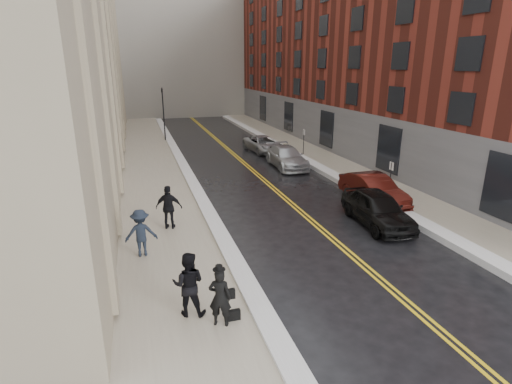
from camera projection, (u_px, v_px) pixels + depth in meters
ground at (324, 300)px, 13.00m from camera, size 160.00×160.00×0.00m
sidewalk_left at (154, 179)px, 26.31m from camera, size 4.00×64.00×0.15m
sidewalk_right at (338, 165)px, 30.05m from camera, size 3.00×64.00×0.15m
lane_stripe_a at (254, 173)px, 28.24m from camera, size 0.12×64.00×0.01m
lane_stripe_b at (257, 172)px, 28.31m from camera, size 0.12×64.00×0.01m
snow_ridge_left at (189, 176)px, 26.93m from camera, size 0.70×60.80×0.26m
snow_ridge_right at (315, 166)px, 29.51m from camera, size 0.85×60.80×0.30m
building_right at (392, 45)px, 36.05m from camera, size 14.00×50.00×18.00m
traffic_signal at (163, 110)px, 38.68m from camera, size 0.18×0.15×5.20m
parking_sign_near at (390, 177)px, 22.07m from camera, size 0.06×0.35×2.23m
parking_sign_far at (304, 140)px, 33.00m from camera, size 0.06×0.35×2.23m
car_black at (377, 208)px, 18.89m from camera, size 2.32×4.94×1.63m
car_maroon at (373, 189)px, 21.83m from camera, size 1.75×4.83×1.58m
car_silver_near at (287, 157)px, 29.60m from camera, size 2.26×5.26×1.51m
car_silver_far at (263, 144)px, 34.81m from camera, size 2.79×5.11×1.36m
pedestrian_main at (220, 298)px, 11.27m from camera, size 0.76×0.64×1.77m
pedestrian_a at (188, 284)px, 11.74m from camera, size 1.17×1.03×2.01m
pedestrian_b at (141, 233)px, 15.44m from camera, size 1.24×0.73×1.90m
pedestrian_c at (169, 207)px, 18.01m from camera, size 1.28×0.81×2.02m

